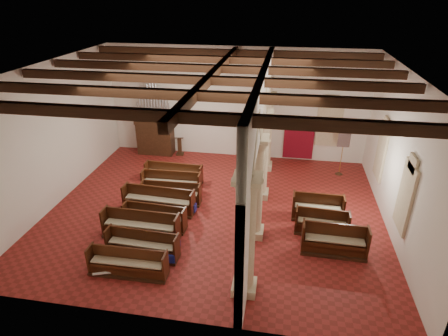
% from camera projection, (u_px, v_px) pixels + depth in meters
% --- Properties ---
extents(floor, '(14.00, 14.00, 0.00)m').
position_uv_depth(floor, '(215.00, 210.00, 16.12)').
color(floor, maroon).
rests_on(floor, ground).
extents(ceiling, '(14.00, 14.00, 0.00)m').
position_uv_depth(ceiling, '(213.00, 69.00, 13.50)').
color(ceiling, black).
rests_on(ceiling, wall_back).
extents(wall_back, '(14.00, 0.02, 6.00)m').
position_uv_depth(wall_back, '(236.00, 104.00, 20.13)').
color(wall_back, white).
rests_on(wall_back, floor).
extents(wall_front, '(14.00, 0.02, 6.00)m').
position_uv_depth(wall_front, '(169.00, 235.00, 9.49)').
color(wall_front, white).
rests_on(wall_front, floor).
extents(wall_left, '(0.02, 12.00, 6.00)m').
position_uv_depth(wall_left, '(53.00, 135.00, 15.87)').
color(wall_left, white).
rests_on(wall_left, floor).
extents(wall_right, '(0.02, 12.00, 6.00)m').
position_uv_depth(wall_right, '(401.00, 158.00, 13.75)').
color(wall_right, white).
rests_on(wall_right, floor).
extents(ceiling_beams, '(13.80, 11.80, 0.30)m').
position_uv_depth(ceiling_beams, '(214.00, 74.00, 13.58)').
color(ceiling_beams, '#3F2314').
rests_on(ceiling_beams, wall_back).
extents(arcade, '(0.90, 11.90, 6.00)m').
position_uv_depth(arcade, '(260.00, 135.00, 14.29)').
color(arcade, beige).
rests_on(arcade, floor).
extents(window_right_a, '(0.03, 1.00, 2.20)m').
position_uv_depth(window_right_a, '(407.00, 197.00, 12.78)').
color(window_right_a, '#377C65').
rests_on(window_right_a, wall_right).
extents(window_right_b, '(0.03, 1.00, 2.20)m').
position_uv_depth(window_right_b, '(382.00, 151.00, 16.32)').
color(window_right_b, '#377C65').
rests_on(window_right_b, wall_right).
extents(window_back, '(1.00, 0.03, 2.20)m').
position_uv_depth(window_back, '(329.00, 123.00, 19.71)').
color(window_back, '#377C65').
rests_on(window_back, wall_back).
extents(pipe_organ, '(2.10, 0.85, 4.40)m').
position_uv_depth(pipe_organ, '(155.00, 131.00, 21.08)').
color(pipe_organ, '#3F2314').
rests_on(pipe_organ, floor).
extents(lectern, '(0.50, 0.52, 1.13)m').
position_uv_depth(lectern, '(180.00, 147.00, 21.26)').
color(lectern, '#382311').
rests_on(lectern, floor).
extents(dossal_curtain, '(1.80, 0.07, 2.17)m').
position_uv_depth(dossal_curtain, '(299.00, 140.00, 20.33)').
color(dossal_curtain, maroon).
rests_on(dossal_curtain, floor).
extents(processional_banner, '(0.61, 0.77, 2.65)m').
position_uv_depth(processional_banner, '(341.00, 159.00, 18.87)').
color(processional_banner, '#3F2314').
rests_on(processional_banner, floor).
extents(hymnal_box_a, '(0.34, 0.29, 0.32)m').
position_uv_depth(hymnal_box_a, '(171.00, 257.00, 12.92)').
color(hymnal_box_a, navy).
rests_on(hymnal_box_a, floor).
extents(hymnal_box_b, '(0.33, 0.30, 0.27)m').
position_uv_depth(hymnal_box_b, '(176.00, 244.00, 13.63)').
color(hymnal_box_b, navy).
rests_on(hymnal_box_b, floor).
extents(hymnal_box_c, '(0.37, 0.32, 0.34)m').
position_uv_depth(hymnal_box_c, '(192.00, 207.00, 15.82)').
color(hymnal_box_c, '#18148D').
rests_on(hymnal_box_c, floor).
extents(tube_heater_a, '(0.88, 0.39, 0.09)m').
position_uv_depth(tube_heater_a, '(107.00, 273.00, 12.36)').
color(tube_heater_a, white).
rests_on(tube_heater_a, floor).
extents(tube_heater_b, '(0.97, 0.50, 0.10)m').
position_uv_depth(tube_heater_b, '(137.00, 243.00, 13.77)').
color(tube_heater_b, white).
rests_on(tube_heater_b, floor).
extents(nave_pew_0, '(2.67, 0.67, 0.96)m').
position_uv_depth(nave_pew_0, '(128.00, 266.00, 12.41)').
color(nave_pew_0, '#3F2314').
rests_on(nave_pew_0, floor).
extents(nave_pew_1, '(2.65, 0.77, 0.99)m').
position_uv_depth(nave_pew_1, '(143.00, 248.00, 13.28)').
color(nave_pew_1, '#3F2314').
rests_on(nave_pew_1, floor).
extents(nave_pew_2, '(2.98, 0.79, 1.10)m').
position_uv_depth(nave_pew_2, '(141.00, 229.00, 14.24)').
color(nave_pew_2, '#3F2314').
rests_on(nave_pew_2, floor).
extents(nave_pew_3, '(2.55, 0.78, 0.99)m').
position_uv_depth(nave_pew_3, '(155.00, 220.00, 14.84)').
color(nave_pew_3, '#3F2314').
rests_on(nave_pew_3, floor).
extents(nave_pew_4, '(3.13, 0.89, 1.08)m').
position_uv_depth(nave_pew_4, '(159.00, 204.00, 15.93)').
color(nave_pew_4, '#3F2314').
rests_on(nave_pew_4, floor).
extents(nave_pew_5, '(2.66, 0.74, 0.97)m').
position_uv_depth(nave_pew_5, '(171.00, 196.00, 16.58)').
color(nave_pew_5, '#3F2314').
rests_on(nave_pew_5, floor).
extents(nave_pew_6, '(2.77, 0.76, 1.02)m').
position_uv_depth(nave_pew_6, '(171.00, 185.00, 17.43)').
color(nave_pew_6, '#3F2314').
rests_on(nave_pew_6, floor).
extents(nave_pew_7, '(2.85, 0.74, 0.98)m').
position_uv_depth(nave_pew_7, '(174.00, 176.00, 18.30)').
color(nave_pew_7, '#3F2314').
rests_on(nave_pew_7, floor).
extents(aisle_pew_0, '(2.31, 0.80, 1.13)m').
position_uv_depth(aisle_pew_0, '(334.00, 244.00, 13.39)').
color(aisle_pew_0, '#3F2314').
rests_on(aisle_pew_0, floor).
extents(aisle_pew_1, '(2.06, 0.76, 1.01)m').
position_uv_depth(aisle_pew_1, '(321.00, 226.00, 14.48)').
color(aisle_pew_1, '#3F2314').
rests_on(aisle_pew_1, floor).
extents(aisle_pew_2, '(2.07, 0.75, 1.10)m').
position_uv_depth(aisle_pew_2, '(317.00, 211.00, 15.37)').
color(aisle_pew_2, '#3F2314').
rests_on(aisle_pew_2, floor).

